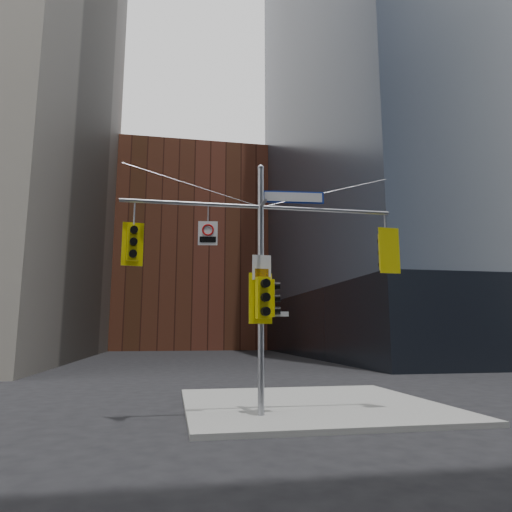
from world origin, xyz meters
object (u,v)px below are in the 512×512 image
object	(u,v)px
street_sign_blade	(293,197)
regulatory_sign_arm	(208,232)
traffic_light_east_arm	(386,251)
traffic_light_pole_side	(272,298)
traffic_light_pole_front	(263,298)
traffic_light_west_arm	(133,243)
signal_assembly	(261,260)

from	to	relation	value
street_sign_blade	regulatory_sign_arm	size ratio (longest dim) A/B	2.67
regulatory_sign_arm	traffic_light_east_arm	bearing A→B (deg)	7.76
traffic_light_pole_side	traffic_light_pole_front	world-z (taller)	traffic_light_pole_front
traffic_light_west_arm	street_sign_blade	xyz separation A→B (m)	(4.56, -0.01, 1.55)
traffic_light_pole_side	street_sign_blade	distance (m)	3.09
regulatory_sign_arm	traffic_light_pole_front	bearing A→B (deg)	-1.58
signal_assembly	traffic_light_pole_front	distance (m)	1.13
signal_assembly	street_sign_blade	xyz separation A→B (m)	(0.99, 0.00, 1.93)
signal_assembly	traffic_light_east_arm	xyz separation A→B (m)	(3.88, 0.00, 0.38)
traffic_light_east_arm	traffic_light_west_arm	bearing A→B (deg)	-3.90
signal_assembly	street_sign_blade	distance (m)	2.17
traffic_light_pole_front	traffic_light_west_arm	bearing A→B (deg)	167.08
traffic_light_east_arm	street_sign_blade	world-z (taller)	street_sign_blade
signal_assembly	street_sign_blade	bearing A→B (deg)	0.19
traffic_light_east_arm	traffic_light_pole_front	distance (m)	4.16
traffic_light_east_arm	traffic_light_pole_side	bearing A→B (deg)	-3.74
traffic_light_east_arm	traffic_light_pole_front	world-z (taller)	traffic_light_east_arm
traffic_light_west_arm	street_sign_blade	bearing A→B (deg)	-8.45
traffic_light_pole_front	regulatory_sign_arm	bearing A→B (deg)	162.43
traffic_light_pole_side	regulatory_sign_arm	size ratio (longest dim) A/B	1.52
traffic_light_pole_side	regulatory_sign_arm	world-z (taller)	regulatory_sign_arm
traffic_light_west_arm	traffic_light_east_arm	xyz separation A→B (m)	(7.46, -0.01, -0.00)
traffic_light_west_arm	traffic_light_pole_side	distance (m)	4.17
street_sign_blade	traffic_light_east_arm	bearing A→B (deg)	4.91
traffic_light_east_arm	traffic_light_pole_side	size ratio (longest dim) A/B	1.32
street_sign_blade	traffic_light_pole_side	bearing A→B (deg)	-174.43
signal_assembly	traffic_light_pole_side	bearing A→B (deg)	-0.65
traffic_light_east_arm	street_sign_blade	distance (m)	3.28
traffic_light_west_arm	regulatory_sign_arm	xyz separation A→B (m)	(2.04, -0.03, 0.37)
traffic_light_east_arm	street_sign_blade	xyz separation A→B (m)	(-2.89, 0.00, 1.55)
signal_assembly	traffic_light_east_arm	size ratio (longest dim) A/B	5.79
traffic_light_pole_side	traffic_light_west_arm	bearing A→B (deg)	103.83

